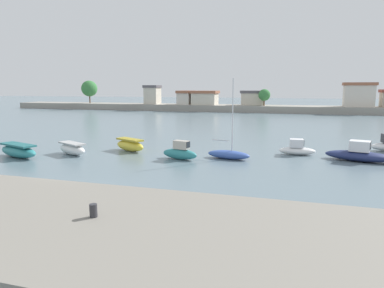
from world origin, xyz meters
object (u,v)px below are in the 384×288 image
(mooring_bollard, at_px, (93,211))
(moored_boat_5, at_px, (297,149))
(moored_boat_4, at_px, (229,154))
(moored_boat_6, at_px, (359,154))
(moored_boat_3, at_px, (180,152))
(moored_boat_0, at_px, (18,151))
(moored_boat_1, at_px, (72,149))
(moored_boat_2, at_px, (130,145))

(mooring_bollard, xyz_separation_m, moored_boat_5, (7.03, 23.36, -1.52))
(moored_boat_4, height_order, moored_boat_6, moored_boat_4)
(mooring_bollard, relative_size, moored_boat_3, 0.13)
(mooring_bollard, distance_m, moored_boat_0, 22.92)
(moored_boat_1, xyz_separation_m, moored_boat_5, (20.46, 5.96, -0.01))
(moored_boat_1, bearing_deg, moored_boat_6, 35.23)
(mooring_bollard, bearing_deg, moored_boat_2, 113.58)
(moored_boat_1, relative_size, moored_boat_3, 1.14)
(moored_boat_6, bearing_deg, moored_boat_1, -155.39)
(moored_boat_3, distance_m, moored_boat_4, 4.33)
(moored_boat_0, bearing_deg, moored_boat_2, 52.12)
(moored_boat_2, xyz_separation_m, moored_boat_3, (6.07, -2.36, 0.02))
(moored_boat_0, bearing_deg, moored_boat_5, 36.86)
(mooring_bollard, distance_m, moored_boat_6, 25.15)
(moored_boat_4, bearing_deg, moored_boat_0, -155.91)
(moored_boat_0, xyz_separation_m, moored_boat_4, (18.51, 4.76, -0.16))
(mooring_bollard, height_order, moored_boat_5, mooring_bollard)
(moored_boat_2, height_order, moored_boat_3, moored_boat_3)
(mooring_bollard, relative_size, moored_boat_6, 0.08)
(moored_boat_4, bearing_deg, mooring_bollard, -83.72)
(moored_boat_1, bearing_deg, moored_boat_0, -122.55)
(moored_boat_0, distance_m, moored_boat_3, 14.81)
(moored_boat_1, bearing_deg, moored_boat_5, 41.35)
(moored_boat_2, relative_size, moored_boat_3, 1.13)
(moored_boat_2, xyz_separation_m, moored_boat_4, (10.16, -0.95, -0.16))
(moored_boat_0, relative_size, moored_boat_6, 0.90)
(moored_boat_3, bearing_deg, mooring_bollard, -67.60)
(moored_boat_3, bearing_deg, moored_boat_2, 172.08)
(moored_boat_5, height_order, moored_boat_6, moored_boat_6)
(moored_boat_3, xyz_separation_m, moored_boat_5, (9.96, 5.10, -0.07))
(mooring_bollard, bearing_deg, moored_boat_4, 86.62)
(moored_boat_1, bearing_deg, mooring_bollard, -27.23)
(moored_boat_1, distance_m, moored_boat_5, 21.31)
(moored_boat_3, height_order, moored_boat_4, moored_boat_4)
(moored_boat_0, relative_size, moored_boat_4, 0.74)
(mooring_bollard, xyz_separation_m, moored_boat_6, (12.16, 21.96, -1.49))
(moored_boat_5, bearing_deg, moored_boat_6, -19.65)
(moored_boat_0, height_order, moored_boat_4, moored_boat_4)
(moored_boat_1, relative_size, moored_boat_6, 0.70)
(mooring_bollard, relative_size, moored_boat_1, 0.11)
(mooring_bollard, xyz_separation_m, moored_boat_1, (-13.43, 17.39, -1.51))
(moored_boat_3, height_order, moored_boat_6, moored_boat_6)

